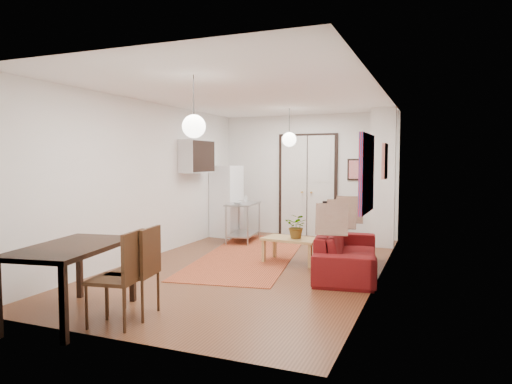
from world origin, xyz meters
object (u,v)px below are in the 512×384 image
at_px(sofa, 347,251).
at_px(dining_table, 72,253).
at_px(kitchen_counter, 243,217).
at_px(fridge, 226,201).
at_px(dining_chair_near, 138,262).
at_px(dining_chair_far, 121,268).
at_px(black_side_chair, 331,217).
at_px(coffee_table, 291,241).

distance_m(sofa, dining_table, 4.21).
distance_m(kitchen_counter, fridge, 0.84).
bearing_deg(kitchen_counter, sofa, -44.05).
bearing_deg(sofa, dining_table, 134.71).
xyz_separation_m(dining_chair_near, dining_chair_far, (0.00, -0.32, 0.00)).
bearing_deg(sofa, dining_chair_far, 141.01).
distance_m(dining_chair_near, dining_chair_far, 0.32).
bearing_deg(kitchen_counter, dining_table, -96.32).
bearing_deg(dining_table, fridge, 97.82).
height_order(fridge, black_side_chair, fridge).
xyz_separation_m(coffee_table, kitchen_counter, (-1.65, 1.65, 0.17)).
height_order(sofa, fridge, fridge).
distance_m(dining_table, dining_chair_near, 0.75).
relative_size(fridge, black_side_chair, 1.85).
xyz_separation_m(coffee_table, dining_chair_near, (-0.89, -3.22, 0.23)).
xyz_separation_m(coffee_table, fridge, (-2.28, 2.11, 0.46)).
relative_size(dining_chair_far, black_side_chair, 1.15).
bearing_deg(dining_chair_near, kitchen_counter, 179.24).
height_order(dining_table, black_side_chair, black_side_chair).
distance_m(dining_table, dining_chair_far, 0.63).
distance_m(sofa, kitchen_counter, 3.34).
distance_m(dining_chair_far, black_side_chair, 6.20).
bearing_deg(black_side_chair, sofa, 86.94).
height_order(dining_chair_far, black_side_chair, dining_chair_far).
xyz_separation_m(dining_table, dining_chair_near, (0.60, 0.42, -0.14)).
bearing_deg(kitchen_counter, dining_chair_near, -89.19).
xyz_separation_m(kitchen_counter, fridge, (-0.64, 0.46, 0.29)).
xyz_separation_m(coffee_table, dining_table, (-1.49, -3.65, 0.37)).
distance_m(fridge, dining_chair_far, 5.82).
bearing_deg(coffee_table, sofa, -16.64).
distance_m(kitchen_counter, black_side_chair, 2.02).
relative_size(fridge, dining_chair_far, 1.61).
relative_size(dining_table, dining_chair_near, 1.58).
distance_m(kitchen_counter, dining_chair_far, 5.24).
bearing_deg(coffee_table, dining_chair_near, -105.49).
bearing_deg(coffee_table, black_side_chair, 86.75).
distance_m(kitchen_counter, dining_table, 5.30).
bearing_deg(fridge, kitchen_counter, -28.09).
bearing_deg(dining_table, sofa, 52.71).
relative_size(coffee_table, black_side_chair, 1.15).
xyz_separation_m(coffee_table, black_side_chair, (0.15, 2.57, 0.15)).
distance_m(fridge, black_side_chair, 2.49).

